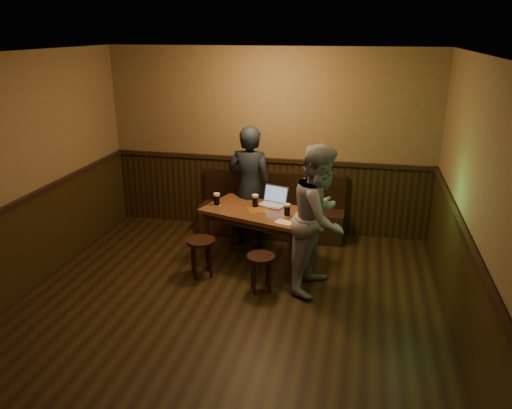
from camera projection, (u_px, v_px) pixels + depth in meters
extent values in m
cube|color=black|center=(214.00, 332.00, 5.30)|extent=(5.00, 6.00, 0.02)
cube|color=beige|center=(205.00, 56.00, 4.36)|extent=(5.00, 6.00, 0.02)
cube|color=#836042|center=(269.00, 142.00, 7.60)|extent=(5.00, 0.02, 2.80)
cube|color=#836042|center=(486.00, 228.00, 4.33)|extent=(0.02, 6.00, 2.80)
cube|color=black|center=(268.00, 195.00, 7.86)|extent=(4.98, 0.04, 1.10)
cube|color=black|center=(1.00, 262.00, 5.61)|extent=(0.04, 5.98, 1.10)
cube|color=black|center=(469.00, 313.00, 4.62)|extent=(0.04, 5.98, 1.10)
cube|color=black|center=(268.00, 160.00, 7.64)|extent=(4.98, 0.06, 0.06)
cube|color=black|center=(474.00, 256.00, 4.43)|extent=(0.06, 5.98, 0.06)
cube|color=black|center=(271.00, 221.00, 7.70)|extent=(2.20, 0.50, 0.45)
cube|color=black|center=(274.00, 188.00, 7.72)|extent=(2.20, 0.10, 0.50)
cube|color=#502717|center=(258.00, 211.00, 6.64)|extent=(1.59, 1.19, 0.05)
cube|color=#31200D|center=(258.00, 217.00, 6.66)|extent=(1.44, 1.04, 0.08)
cube|color=maroon|center=(258.00, 209.00, 6.63)|extent=(0.35, 0.35, 0.00)
cylinder|color=#31200D|center=(207.00, 237.00, 6.79)|extent=(0.07, 0.07, 0.71)
cylinder|color=#31200D|center=(232.00, 222.00, 7.32)|extent=(0.07, 0.07, 0.71)
cylinder|color=#31200D|center=(289.00, 256.00, 6.21)|extent=(0.07, 0.07, 0.71)
cylinder|color=#31200D|center=(310.00, 238.00, 6.74)|extent=(0.07, 0.07, 0.71)
cylinder|color=black|center=(201.00, 241.00, 6.34)|extent=(0.46, 0.46, 0.04)
cylinder|color=black|center=(211.00, 261.00, 6.35)|extent=(0.04, 0.04, 0.48)
cylinder|color=black|center=(208.00, 254.00, 6.53)|extent=(0.04, 0.04, 0.48)
cylinder|color=black|center=(193.00, 256.00, 6.48)|extent=(0.04, 0.04, 0.48)
cylinder|color=black|center=(195.00, 263.00, 6.30)|extent=(0.04, 0.04, 0.48)
cylinder|color=black|center=(261.00, 257.00, 5.98)|extent=(0.46, 0.46, 0.04)
cylinder|color=black|center=(270.00, 277.00, 5.98)|extent=(0.04, 0.04, 0.44)
cylinder|color=black|center=(267.00, 270.00, 6.15)|extent=(0.04, 0.04, 0.44)
cylinder|color=black|center=(252.00, 271.00, 6.13)|extent=(0.04, 0.04, 0.44)
cylinder|color=black|center=(254.00, 278.00, 5.96)|extent=(0.04, 0.04, 0.44)
cylinder|color=#A83814|center=(217.00, 205.00, 6.80)|extent=(0.11, 0.11, 0.00)
cylinder|color=silver|center=(217.00, 205.00, 6.80)|extent=(0.09, 0.09, 0.00)
cylinder|color=black|center=(217.00, 200.00, 6.77)|extent=(0.08, 0.08, 0.13)
cylinder|color=beige|center=(217.00, 194.00, 6.75)|extent=(0.09, 0.09, 0.03)
cylinder|color=#A83814|center=(255.00, 207.00, 6.73)|extent=(0.11, 0.11, 0.00)
cylinder|color=silver|center=(255.00, 206.00, 6.73)|extent=(0.10, 0.10, 0.00)
cylinder|color=black|center=(255.00, 202.00, 6.71)|extent=(0.08, 0.08, 0.14)
cylinder|color=beige|center=(255.00, 196.00, 6.68)|extent=(0.09, 0.09, 0.03)
cylinder|color=#A83814|center=(287.00, 216.00, 6.41)|extent=(0.11, 0.11, 0.00)
cylinder|color=silver|center=(287.00, 215.00, 6.41)|extent=(0.09, 0.09, 0.00)
cylinder|color=black|center=(287.00, 211.00, 6.39)|extent=(0.08, 0.08, 0.13)
cylinder|color=beige|center=(287.00, 205.00, 6.36)|extent=(0.08, 0.08, 0.03)
cube|color=silver|center=(271.00, 205.00, 6.77)|extent=(0.41, 0.35, 0.02)
cube|color=#B2B2B7|center=(272.00, 204.00, 6.77)|extent=(0.37, 0.29, 0.00)
cube|color=silver|center=(276.00, 194.00, 6.83)|extent=(0.36, 0.18, 0.23)
cube|color=#587CA4|center=(276.00, 194.00, 6.82)|extent=(0.32, 0.16, 0.20)
cube|color=silver|center=(284.00, 222.00, 6.20)|extent=(0.26, 0.21, 0.00)
imported|color=black|center=(250.00, 187.00, 7.12)|extent=(0.68, 0.47, 1.78)
imported|color=gray|center=(320.00, 219.00, 5.92)|extent=(0.87, 1.01, 1.80)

